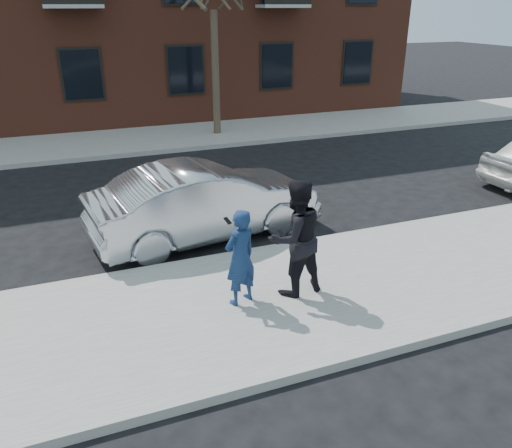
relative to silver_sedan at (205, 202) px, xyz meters
name	(u,v)px	position (x,y,z in m)	size (l,w,h in m)	color
ground	(146,325)	(-1.75, -2.75, -0.78)	(100.00, 100.00, 0.00)	black
near_sidewalk	(149,330)	(-1.75, -3.00, -0.71)	(50.00, 3.50, 0.15)	gray
near_curb	(131,274)	(-1.75, -1.20, -0.71)	(50.00, 0.10, 0.15)	#999691
far_sidewalk	(91,144)	(-1.75, 8.50, -0.71)	(50.00, 3.50, 0.15)	gray
far_curb	(95,158)	(-1.75, 6.70, -0.71)	(50.00, 0.10, 0.15)	#999691
silver_sedan	(205,202)	(0.00, 0.00, 0.00)	(1.65, 4.74, 1.56)	#B7BABF
man_hoodie	(240,258)	(-0.25, -2.88, 0.16)	(0.68, 0.57, 1.58)	navy
man_peacoat	(295,238)	(0.67, -2.89, 0.34)	(1.03, 0.86, 1.94)	black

